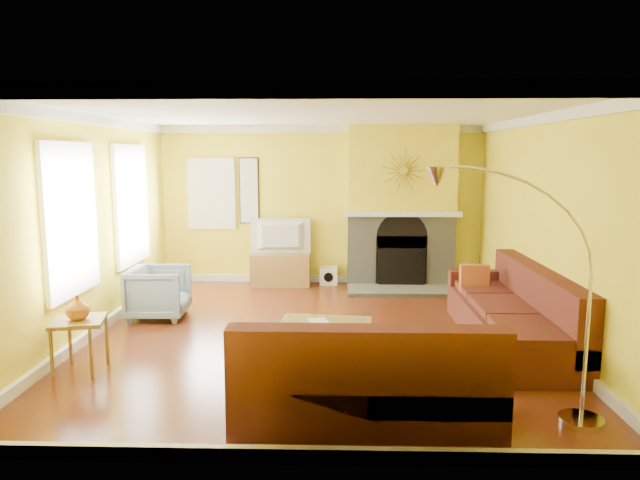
{
  "coord_description": "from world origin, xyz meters",
  "views": [
    {
      "loc": [
        0.26,
        -6.82,
        2.22
      ],
      "look_at": [
        0.05,
        0.4,
        1.13
      ],
      "focal_mm": 32.0,
      "sensor_mm": 36.0,
      "label": 1
    }
  ],
  "objects_px": {
    "side_table": "(80,345)",
    "arc_lamp": "(517,300)",
    "coffee_table": "(323,345)",
    "media_console": "(281,269)",
    "armchair": "(159,292)",
    "sectional_sofa": "(411,318)"
  },
  "relations": [
    {
      "from": "sectional_sofa",
      "to": "coffee_table",
      "type": "height_order",
      "value": "sectional_sofa"
    },
    {
      "from": "sectional_sofa",
      "to": "arc_lamp",
      "type": "xyz_separation_m",
      "value": [
        0.64,
        -1.54,
        0.61
      ]
    },
    {
      "from": "side_table",
      "to": "arc_lamp",
      "type": "relative_size",
      "value": 0.26
    },
    {
      "from": "arc_lamp",
      "to": "armchair",
      "type": "bearing_deg",
      "value": 142.31
    },
    {
      "from": "side_table",
      "to": "arc_lamp",
      "type": "distance_m",
      "value": 4.31
    },
    {
      "from": "armchair",
      "to": "media_console",
      "type": "bearing_deg",
      "value": -38.81
    },
    {
      "from": "armchair",
      "to": "side_table",
      "type": "height_order",
      "value": "armchair"
    },
    {
      "from": "side_table",
      "to": "arc_lamp",
      "type": "bearing_deg",
      "value": -14.43
    },
    {
      "from": "sectional_sofa",
      "to": "armchair",
      "type": "distance_m",
      "value": 3.56
    },
    {
      "from": "armchair",
      "to": "sectional_sofa",
      "type": "bearing_deg",
      "value": -116.71
    },
    {
      "from": "coffee_table",
      "to": "side_table",
      "type": "relative_size",
      "value": 1.82
    },
    {
      "from": "coffee_table",
      "to": "media_console",
      "type": "distance_m",
      "value": 3.73
    },
    {
      "from": "coffee_table",
      "to": "side_table",
      "type": "height_order",
      "value": "side_table"
    },
    {
      "from": "coffee_table",
      "to": "armchair",
      "type": "xyz_separation_m",
      "value": [
        -2.29,
        1.63,
        0.16
      ]
    },
    {
      "from": "arc_lamp",
      "to": "side_table",
      "type": "bearing_deg",
      "value": 165.57
    },
    {
      "from": "side_table",
      "to": "arc_lamp",
      "type": "height_order",
      "value": "arc_lamp"
    },
    {
      "from": "coffee_table",
      "to": "arc_lamp",
      "type": "distance_m",
      "value": 2.28
    },
    {
      "from": "media_console",
      "to": "armchair",
      "type": "distance_m",
      "value": 2.49
    },
    {
      "from": "sectional_sofa",
      "to": "media_console",
      "type": "height_order",
      "value": "sectional_sofa"
    },
    {
      "from": "coffee_table",
      "to": "armchair",
      "type": "bearing_deg",
      "value": 144.5
    },
    {
      "from": "media_console",
      "to": "armchair",
      "type": "height_order",
      "value": "armchair"
    },
    {
      "from": "coffee_table",
      "to": "media_console",
      "type": "height_order",
      "value": "media_console"
    }
  ]
}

